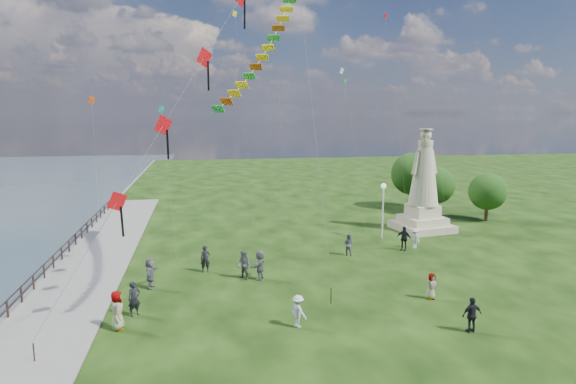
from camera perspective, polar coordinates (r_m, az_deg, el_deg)
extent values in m
cube|color=slate|center=(34.66, -27.17, -9.57)|extent=(0.30, 160.00, 0.60)
cube|color=slate|center=(32.10, -23.89, -10.33)|extent=(5.00, 60.00, 0.10)
cylinder|color=black|center=(29.02, -30.31, -11.96)|extent=(0.11, 0.11, 1.00)
cylinder|color=black|center=(30.78, -29.05, -10.67)|extent=(0.11, 0.11, 1.00)
cylinder|color=black|center=(32.58, -27.93, -9.51)|extent=(0.11, 0.11, 1.00)
cylinder|color=black|center=(34.39, -26.93, -8.46)|extent=(0.11, 0.11, 1.00)
cylinder|color=black|center=(36.23, -26.04, -7.53)|extent=(0.11, 0.11, 1.00)
cylinder|color=black|center=(38.08, -25.25, -6.68)|extent=(0.11, 0.11, 1.00)
cylinder|color=black|center=(39.95, -24.52, -5.91)|extent=(0.11, 0.11, 1.00)
cylinder|color=black|center=(41.83, -23.87, -5.21)|extent=(0.11, 0.11, 1.00)
cylinder|color=black|center=(43.72, -23.27, -4.56)|extent=(0.11, 0.11, 1.00)
cylinder|color=black|center=(45.62, -22.72, -3.97)|extent=(0.11, 0.11, 1.00)
cylinder|color=black|center=(47.53, -22.22, -3.43)|extent=(0.11, 0.11, 1.00)
cylinder|color=black|center=(49.44, -21.75, -2.93)|extent=(0.11, 0.11, 1.00)
cylinder|color=black|center=(51.36, -21.32, -2.47)|extent=(0.11, 0.11, 1.00)
cylinder|color=black|center=(53.29, -20.93, -2.04)|extent=(0.11, 0.11, 1.00)
cylinder|color=black|center=(55.22, -20.56, -1.64)|extent=(0.11, 0.11, 1.00)
cylinder|color=black|center=(57.16, -20.21, -1.26)|extent=(0.11, 0.11, 1.00)
cylinder|color=black|center=(59.10, -19.89, -0.91)|extent=(0.11, 0.11, 1.00)
cube|color=black|center=(34.26, -26.99, -7.70)|extent=(0.06, 52.00, 0.06)
cube|color=black|center=(34.38, -26.94, -8.39)|extent=(0.06, 52.00, 0.06)
cube|color=tan|center=(45.11, 15.57, -3.97)|extent=(5.11, 5.11, 0.64)
cube|color=tan|center=(44.97, 15.61, -3.18)|extent=(3.89, 3.89, 0.64)
cube|color=tan|center=(44.80, 15.66, -2.11)|extent=(2.68, 2.68, 1.06)
cylinder|color=tan|center=(44.04, 16.00, 5.63)|extent=(1.46, 1.46, 0.42)
sphere|color=tan|center=(44.01, 16.04, 6.49)|extent=(0.98, 0.98, 0.98)
cylinder|color=tan|center=(43.99, 16.07, 7.15)|extent=(1.17, 1.17, 0.11)
cylinder|color=silver|center=(40.87, 11.16, -2.49)|extent=(0.13, 0.13, 4.36)
sphere|color=white|center=(40.47, 11.26, 0.72)|extent=(0.44, 0.44, 0.44)
cylinder|color=#382314|center=(52.15, 17.03, -1.55)|extent=(0.36, 0.36, 1.92)
sphere|color=#193B10|center=(51.80, 17.15, 0.80)|extent=(3.85, 3.85, 3.85)
cylinder|color=#382314|center=(50.85, 22.44, -2.19)|extent=(0.36, 0.36, 1.79)
sphere|color=#193B10|center=(50.51, 22.58, 0.05)|extent=(3.59, 3.59, 3.59)
cylinder|color=#382314|center=(55.20, 14.43, -0.63)|extent=(0.36, 0.36, 2.35)
sphere|color=#193B10|center=(54.82, 14.54, 2.10)|extent=(4.70, 4.70, 4.70)
imported|color=black|center=(26.70, -17.77, -11.96)|extent=(0.80, 0.71, 1.83)
imported|color=#595960|center=(30.82, -5.25, -8.61)|extent=(1.03, 1.05, 1.87)
imported|color=silver|center=(24.29, 1.20, -13.93)|extent=(1.03, 1.17, 1.63)
imported|color=black|center=(25.32, 20.97, -13.44)|extent=(1.05, 0.59, 1.74)
imported|color=#595960|center=(28.83, 16.63, -10.64)|extent=(0.80, 0.57, 1.52)
imported|color=#595960|center=(30.35, -16.02, -9.25)|extent=(1.02, 1.82, 1.86)
imported|color=black|center=(32.53, -9.77, -7.83)|extent=(0.68, 0.47, 1.79)
imported|color=#595960|center=(36.09, 7.18, -6.17)|extent=(0.92, 0.91, 1.64)
imported|color=silver|center=(38.95, 14.78, -5.34)|extent=(0.85, 1.11, 1.53)
imported|color=black|center=(38.04, 13.56, -5.36)|extent=(1.20, 1.17, 1.89)
imported|color=#595960|center=(25.36, -19.59, -13.07)|extent=(0.74, 1.04, 1.95)
imported|color=#595960|center=(30.76, -3.37, -8.61)|extent=(1.54, 1.89, 1.89)
cylinder|color=black|center=(23.79, -27.89, -16.54)|extent=(0.06, 0.06, 0.90)
cube|color=red|center=(23.60, -19.58, -1.06)|extent=(0.87, 0.64, 1.03)
cube|color=black|center=(23.66, -19.07, -3.36)|extent=(0.10, 0.28, 1.48)
cube|color=red|center=(24.63, -14.56, 7.67)|extent=(0.87, 0.64, 1.03)
cube|color=black|center=(24.56, -14.07, 5.46)|extent=(0.10, 0.28, 1.48)
cube|color=red|center=(26.34, -9.90, 15.43)|extent=(0.87, 0.64, 1.03)
cube|color=black|center=(26.16, -9.43, 13.40)|extent=(0.10, 0.28, 1.48)
cube|color=black|center=(28.35, -5.17, 20.20)|extent=(0.10, 0.28, 1.48)
cylinder|color=black|center=(27.25, 5.12, -12.14)|extent=(0.06, 0.06, 0.90)
cube|color=green|center=(26.98, 0.21, 21.78)|extent=(0.71, 0.62, 0.17)
cube|color=yellow|center=(26.38, -0.18, 20.85)|extent=(0.71, 0.64, 0.18)
cube|color=yellow|center=(25.77, -0.64, 19.87)|extent=(0.71, 0.66, 0.19)
cube|color=#D03F0D|center=(25.18, -1.16, 18.85)|extent=(0.70, 0.67, 0.20)
cube|color=green|center=(24.59, -1.74, 17.80)|extent=(0.70, 0.68, 0.22)
cube|color=yellow|center=(24.02, -2.38, 16.73)|extent=(0.69, 0.69, 0.23)
cube|color=yellow|center=(23.46, -3.07, 15.65)|extent=(0.68, 0.69, 0.24)
cube|color=#D03F0D|center=(22.91, -3.83, 14.59)|extent=(0.67, 0.69, 0.26)
cube|color=green|center=(22.38, -4.63, 13.54)|extent=(0.66, 0.69, 0.27)
cube|color=yellow|center=(21.87, -5.48, 12.52)|extent=(0.65, 0.68, 0.28)
cube|color=yellow|center=(21.38, -6.37, 11.54)|extent=(0.63, 0.68, 0.29)
cube|color=#D03F0D|center=(20.90, -7.30, 10.60)|extent=(0.61, 0.67, 0.30)
cube|color=green|center=(20.44, -8.26, 9.72)|extent=(0.60, 0.66, 0.31)
cube|color=#168879|center=(39.57, -14.79, 9.49)|extent=(0.51, 0.39, 0.57)
cylinder|color=#595959|center=(37.37, -13.97, 1.33)|extent=(1.02, 5.02, 10.70)
cube|color=silver|center=(44.18, 6.39, 14.08)|extent=(0.51, 0.39, 0.57)
cylinder|color=#595959|center=(41.91, 7.86, 4.68)|extent=(1.02, 5.02, 14.09)
cube|color=red|center=(51.06, 11.46, 19.78)|extent=(0.51, 0.39, 0.57)
cylinder|color=#595959|center=(48.05, 12.75, 8.53)|extent=(1.02, 5.02, 19.80)
cube|color=yellow|center=(50.27, -6.34, 20.26)|extent=(0.51, 0.39, 0.57)
cylinder|color=#595959|center=(46.89, -5.28, 8.80)|extent=(1.02, 5.02, 19.97)
cube|color=green|center=(53.01, 6.81, 12.94)|extent=(0.51, 0.39, 0.57)
cylinder|color=#595959|center=(50.79, 8.03, 5.29)|extent=(1.02, 5.02, 13.79)
cube|color=#D03F0D|center=(40.93, -22.25, 10.07)|extent=(0.51, 0.39, 0.57)
cylinder|color=#595959|center=(38.64, -21.76, 1.71)|extent=(1.02, 5.02, 11.39)
cylinder|color=#595959|center=(47.06, -1.32, 15.28)|extent=(1.02, 5.02, 30.53)
cylinder|color=#595959|center=(43.89, 16.96, 8.96)|extent=(1.02, 5.02, 20.80)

